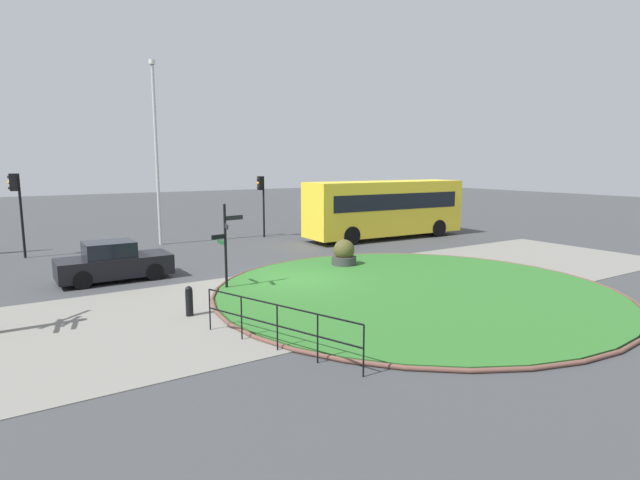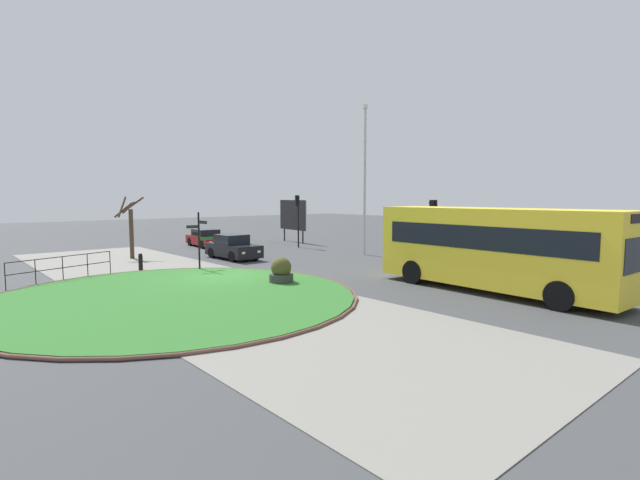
{
  "view_description": "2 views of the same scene",
  "coord_description": "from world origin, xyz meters",
  "px_view_note": "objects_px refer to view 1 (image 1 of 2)",
  "views": [
    {
      "loc": [
        -8.97,
        -15.5,
        4.28
      ],
      "look_at": [
        2.06,
        1.46,
        1.17
      ],
      "focal_mm": 28.19,
      "sensor_mm": 36.0,
      "label": 1
    },
    {
      "loc": [
        18.86,
        -10.38,
        3.68
      ],
      "look_at": [
        3.71,
        2.71,
        1.84
      ],
      "focal_mm": 26.16,
      "sensor_mm": 36.0,
      "label": 2
    }
  ],
  "objects_px": {
    "car_far_lane": "(114,263)",
    "traffic_light_near": "(261,193)",
    "planter_near_signpost": "(344,255)",
    "bollard_foreground": "(189,301)",
    "lamppost_tall": "(156,149)",
    "signpost_directional": "(225,241)",
    "traffic_light_far": "(16,196)",
    "bus_yellow": "(385,208)"
  },
  "relations": [
    {
      "from": "signpost_directional",
      "to": "traffic_light_far",
      "type": "distance_m",
      "value": 11.99
    },
    {
      "from": "signpost_directional",
      "to": "bollard_foreground",
      "type": "distance_m",
      "value": 3.25
    },
    {
      "from": "signpost_directional",
      "to": "traffic_light_near",
      "type": "distance_m",
      "value": 12.28
    },
    {
      "from": "bollard_foreground",
      "to": "lamppost_tall",
      "type": "relative_size",
      "value": 0.09
    },
    {
      "from": "car_far_lane",
      "to": "traffic_light_near",
      "type": "bearing_deg",
      "value": 35.37
    },
    {
      "from": "car_far_lane",
      "to": "traffic_light_far",
      "type": "bearing_deg",
      "value": 110.36
    },
    {
      "from": "traffic_light_far",
      "to": "bus_yellow",
      "type": "bearing_deg",
      "value": -177.24
    },
    {
      "from": "car_far_lane",
      "to": "signpost_directional",
      "type": "bearing_deg",
      "value": -51.29
    },
    {
      "from": "car_far_lane",
      "to": "traffic_light_near",
      "type": "xyz_separation_m",
      "value": [
        9.43,
        6.78,
        1.93
      ]
    },
    {
      "from": "car_far_lane",
      "to": "lamppost_tall",
      "type": "height_order",
      "value": "lamppost_tall"
    },
    {
      "from": "traffic_light_near",
      "to": "planter_near_signpost",
      "type": "height_order",
      "value": "traffic_light_near"
    },
    {
      "from": "bollard_foreground",
      "to": "traffic_light_far",
      "type": "bearing_deg",
      "value": 105.36
    },
    {
      "from": "planter_near_signpost",
      "to": "lamppost_tall",
      "type": "bearing_deg",
      "value": 115.4
    },
    {
      "from": "car_far_lane",
      "to": "planter_near_signpost",
      "type": "relative_size",
      "value": 3.41
    },
    {
      "from": "bus_yellow",
      "to": "planter_near_signpost",
      "type": "xyz_separation_m",
      "value": [
        -6.69,
        -5.31,
        -1.23
      ]
    },
    {
      "from": "traffic_light_far",
      "to": "lamppost_tall",
      "type": "xyz_separation_m",
      "value": [
        6.39,
        0.4,
        2.21
      ]
    },
    {
      "from": "car_far_lane",
      "to": "lamppost_tall",
      "type": "relative_size",
      "value": 0.42
    },
    {
      "from": "signpost_directional",
      "to": "lamppost_tall",
      "type": "distance_m",
      "value": 11.5
    },
    {
      "from": "car_far_lane",
      "to": "traffic_light_near",
      "type": "height_order",
      "value": "traffic_light_near"
    },
    {
      "from": "bollard_foreground",
      "to": "traffic_light_far",
      "type": "distance_m",
      "value": 13.46
    },
    {
      "from": "bus_yellow",
      "to": "lamppost_tall",
      "type": "relative_size",
      "value": 1.03
    },
    {
      "from": "bollard_foreground",
      "to": "car_far_lane",
      "type": "xyz_separation_m",
      "value": [
        -0.88,
        5.81,
        0.22
      ]
    },
    {
      "from": "car_far_lane",
      "to": "planter_near_signpost",
      "type": "distance_m",
      "value": 8.91
    },
    {
      "from": "planter_near_signpost",
      "to": "bollard_foreground",
      "type": "bearing_deg",
      "value": -157.48
    },
    {
      "from": "signpost_directional",
      "to": "car_far_lane",
      "type": "xyz_separation_m",
      "value": [
        -2.92,
        3.6,
        -1.01
      ]
    },
    {
      "from": "traffic_light_near",
      "to": "lamppost_tall",
      "type": "xyz_separation_m",
      "value": [
        -5.68,
        0.6,
        2.41
      ]
    },
    {
      "from": "bus_yellow",
      "to": "car_far_lane",
      "type": "height_order",
      "value": "bus_yellow"
    },
    {
      "from": "lamppost_tall",
      "to": "traffic_light_near",
      "type": "bearing_deg",
      "value": -6.02
    },
    {
      "from": "bollard_foreground",
      "to": "lamppost_tall",
      "type": "height_order",
      "value": "lamppost_tall"
    },
    {
      "from": "traffic_light_near",
      "to": "lamppost_tall",
      "type": "relative_size",
      "value": 0.37
    },
    {
      "from": "lamppost_tall",
      "to": "car_far_lane",
      "type": "bearing_deg",
      "value": -116.97
    },
    {
      "from": "bollard_foreground",
      "to": "lamppost_tall",
      "type": "distance_m",
      "value": 14.24
    },
    {
      "from": "lamppost_tall",
      "to": "planter_near_signpost",
      "type": "bearing_deg",
      "value": -64.6
    },
    {
      "from": "traffic_light_near",
      "to": "lamppost_tall",
      "type": "distance_m",
      "value": 6.2
    },
    {
      "from": "signpost_directional",
      "to": "planter_near_signpost",
      "type": "relative_size",
      "value": 2.55
    },
    {
      "from": "traffic_light_near",
      "to": "signpost_directional",
      "type": "bearing_deg",
      "value": 49.3
    },
    {
      "from": "lamppost_tall",
      "to": "planter_near_signpost",
      "type": "distance_m",
      "value": 11.97
    },
    {
      "from": "traffic_light_far",
      "to": "planter_near_signpost",
      "type": "height_order",
      "value": "traffic_light_far"
    },
    {
      "from": "signpost_directional",
      "to": "traffic_light_far",
      "type": "height_order",
      "value": "traffic_light_far"
    },
    {
      "from": "bollard_foreground",
      "to": "lamppost_tall",
      "type": "xyz_separation_m",
      "value": [
        2.87,
        13.19,
        4.56
      ]
    },
    {
      "from": "lamppost_tall",
      "to": "planter_near_signpost",
      "type": "xyz_separation_m",
      "value": [
        4.76,
        -10.02,
        -4.49
      ]
    },
    {
      "from": "signpost_directional",
      "to": "bus_yellow",
      "type": "distance_m",
      "value": 13.79
    }
  ]
}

